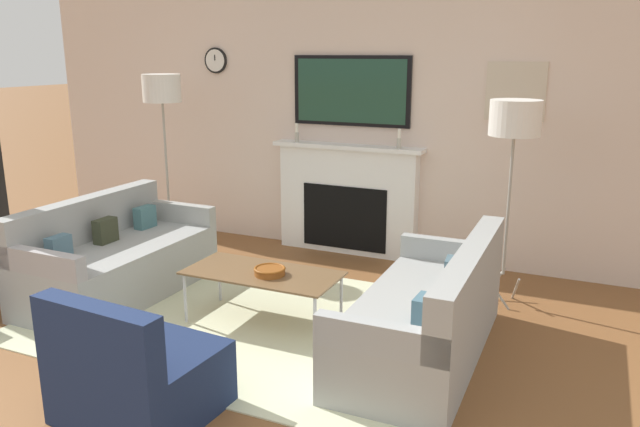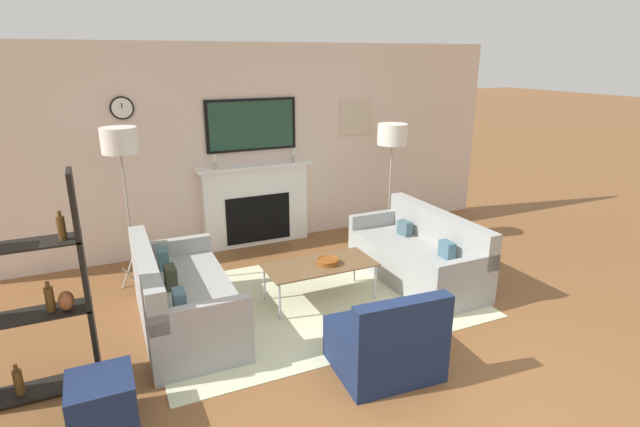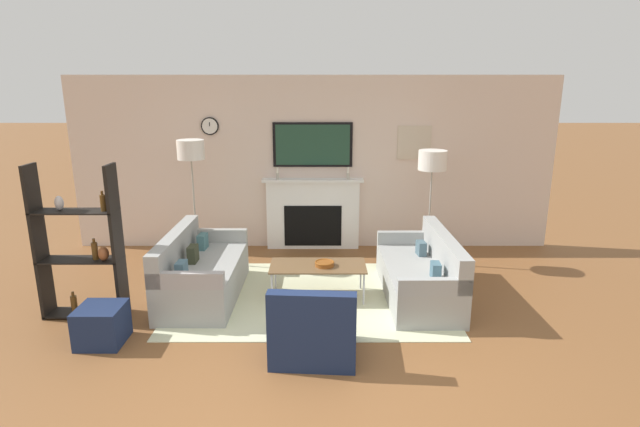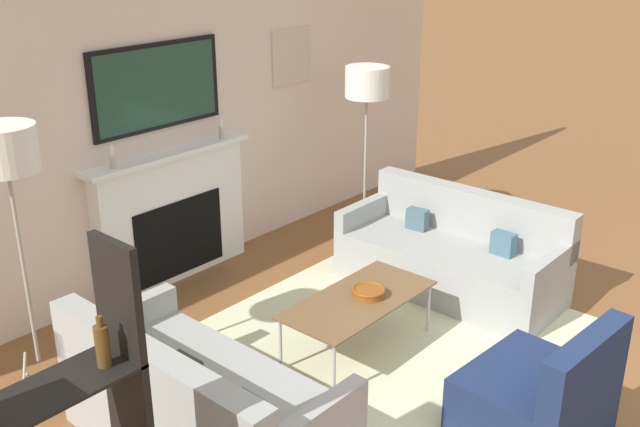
{
  "view_description": "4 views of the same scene",
  "coord_description": "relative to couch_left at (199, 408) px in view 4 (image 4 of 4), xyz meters",
  "views": [
    {
      "loc": [
        2.32,
        -1.58,
        2.03
      ],
      "look_at": [
        0.35,
        2.75,
        0.79
      ],
      "focal_mm": 35.0,
      "sensor_mm": 36.0,
      "label": 1
    },
    {
      "loc": [
        -1.94,
        -2.16,
        2.53
      ],
      "look_at": [
        0.2,
        2.52,
        0.9
      ],
      "focal_mm": 28.0,
      "sensor_mm": 36.0,
      "label": 2
    },
    {
      "loc": [
        0.11,
        -3.47,
        2.59
      ],
      "look_at": [
        0.12,
        2.43,
        1.03
      ],
      "focal_mm": 28.0,
      "sensor_mm": 36.0,
      "label": 3
    },
    {
      "loc": [
        -3.59,
        -0.56,
        2.9
      ],
      "look_at": [
        0.24,
        2.76,
        0.89
      ],
      "focal_mm": 42.0,
      "sensor_mm": 36.0,
      "label": 4
    }
  ],
  "objects": [
    {
      "name": "fireplace_wall",
      "position": [
        1.36,
        2.01,
        0.94
      ],
      "size": [
        7.56,
        0.28,
        2.7
      ],
      "color": "beige",
      "rests_on": "ground_plane"
    },
    {
      "name": "area_rug",
      "position": [
        1.36,
        -0.0,
        -0.29
      ],
      "size": [
        3.33,
        2.29,
        0.01
      ],
      "color": "beige",
      "rests_on": "ground_plane"
    },
    {
      "name": "couch_left",
      "position": [
        0.0,
        0.0,
        0.0
      ],
      "size": [
        0.85,
        1.71,
        0.83
      ],
      "color": "#9D9E9B",
      "rests_on": "ground_plane"
    },
    {
      "name": "couch_right",
      "position": [
        2.73,
        -0.0,
        -0.02
      ],
      "size": [
        0.81,
        1.83,
        0.8
      ],
      "color": "#9D9E9B",
      "rests_on": "ground_plane"
    },
    {
      "name": "armchair",
      "position": [
        1.41,
        -1.4,
        -0.04
      ],
      "size": [
        0.86,
        0.77,
        0.77
      ],
      "color": "#1A284A",
      "rests_on": "ground_plane"
    },
    {
      "name": "coffee_table",
      "position": [
        1.45,
        -0.01,
        0.1
      ],
      "size": [
        1.17,
        0.55,
        0.42
      ],
      "color": "brown",
      "rests_on": "ground_plane"
    },
    {
      "name": "decorative_bowl",
      "position": [
        1.53,
        -0.04,
        0.15
      ],
      "size": [
        0.24,
        0.24,
        0.06
      ],
      "color": "brown",
      "rests_on": "coffee_table"
    },
    {
      "name": "floor_lamp_left",
      "position": [
        -0.33,
        1.18,
        1.35
      ],
      "size": [
        0.38,
        0.38,
        1.83
      ],
      "color": "#9E998E",
      "rests_on": "ground_plane"
    },
    {
      "name": "floor_lamp_right",
      "position": [
        3.05,
        1.18,
        1.21
      ],
      "size": [
        0.4,
        0.4,
        1.68
      ],
      "color": "#9E998E",
      "rests_on": "ground_plane"
    }
  ]
}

